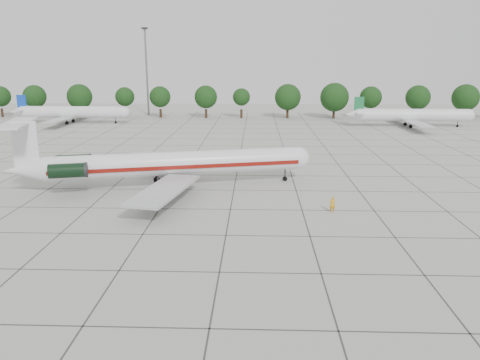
{
  "coord_description": "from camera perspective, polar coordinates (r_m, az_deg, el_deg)",
  "views": [
    {
      "loc": [
        2.82,
        -49.79,
        16.24
      ],
      "look_at": [
        1.08,
        -0.3,
        3.5
      ],
      "focal_mm": 35.0,
      "sensor_mm": 36.0,
      "label": 1
    }
  ],
  "objects": [
    {
      "name": "ground",
      "position": [
        52.45,
        -1.17,
        -3.61
      ],
      "size": [
        260.0,
        260.0,
        0.0
      ],
      "primitive_type": "plane",
      "color": "#ABAAA3",
      "rests_on": "ground"
    },
    {
      "name": "apron_joints",
      "position": [
        66.85,
        -0.47,
        0.37
      ],
      "size": [
        170.0,
        170.0,
        0.02
      ],
      "primitive_type": "cube",
      "color": "#383838",
      "rests_on": "ground"
    },
    {
      "name": "main_airliner",
      "position": [
        61.34,
        -9.59,
        1.98
      ],
      "size": [
        38.48,
        29.73,
        9.14
      ],
      "rotation": [
        0.0,
        0.0,
        0.25
      ],
      "color": "silver",
      "rests_on": "ground"
    },
    {
      "name": "ground_crew",
      "position": [
        52.25,
        11.19,
        -2.95
      ],
      "size": [
        0.71,
        0.54,
        1.76
      ],
      "primitive_type": "imported",
      "rotation": [
        0.0,
        0.0,
        3.34
      ],
      "color": "orange",
      "rests_on": "ground"
    },
    {
      "name": "bg_airliner_b",
      "position": [
        131.73,
        -19.77,
        7.78
      ],
      "size": [
        28.24,
        27.2,
        7.4
      ],
      "color": "silver",
      "rests_on": "ground"
    },
    {
      "name": "bg_airliner_d",
      "position": [
        124.91,
        20.24,
        7.42
      ],
      "size": [
        28.24,
        27.2,
        7.4
      ],
      "color": "silver",
      "rests_on": "ground"
    },
    {
      "name": "tree_line",
      "position": [
        135.96,
        -4.18,
        10.06
      ],
      "size": [
        249.86,
        8.44,
        10.22
      ],
      "color": "#332114",
      "rests_on": "ground"
    },
    {
      "name": "floodlight_mast",
      "position": [
        145.55,
        -11.33,
        13.38
      ],
      "size": [
        1.6,
        1.6,
        25.45
      ],
      "color": "slate",
      "rests_on": "ground"
    }
  ]
}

